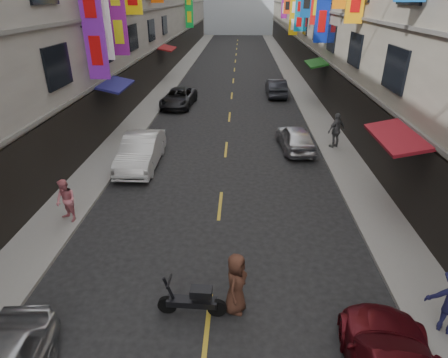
# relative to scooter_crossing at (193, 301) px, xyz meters

# --- Properties ---
(sidewalk_left) EXTENTS (2.00, 90.00, 0.12)m
(sidewalk_left) POSITION_rel_scooter_crossing_xyz_m (-5.61, 29.62, -0.38)
(sidewalk_left) COLOR slate
(sidewalk_left) RESTS_ON ground
(sidewalk_right) EXTENTS (2.00, 90.00, 0.12)m
(sidewalk_right) POSITION_rel_scooter_crossing_xyz_m (6.39, 29.62, -0.38)
(sidewalk_right) COLOR slate
(sidewalk_right) RESTS_ON ground
(street_awnings) EXTENTS (13.99, 35.20, 0.41)m
(street_awnings) POSITION_rel_scooter_crossing_xyz_m (-0.87, 13.62, 2.56)
(street_awnings) COLOR #134929
(street_awnings) RESTS_ON ground
(lane_markings) EXTENTS (0.12, 80.20, 0.01)m
(lane_markings) POSITION_rel_scooter_crossing_xyz_m (0.39, 26.62, -0.44)
(lane_markings) COLOR gold
(lane_markings) RESTS_ON ground
(scooter_crossing) EXTENTS (1.80, 0.50, 1.14)m
(scooter_crossing) POSITION_rel_scooter_crossing_xyz_m (0.00, 0.00, 0.00)
(scooter_crossing) COLOR black
(scooter_crossing) RESTS_ON ground
(scooter_far_right) EXTENTS (0.58, 1.80, 1.14)m
(scooter_far_right) POSITION_rel_scooter_crossing_xyz_m (3.70, 11.94, 0.00)
(scooter_far_right) COLOR black
(scooter_far_right) RESTS_ON ground
(car_left_mid) EXTENTS (1.68, 4.65, 1.52)m
(car_left_mid) POSITION_rel_scooter_crossing_xyz_m (-3.61, 9.29, 0.32)
(car_left_mid) COLOR silver
(car_left_mid) RESTS_ON ground
(car_left_far) EXTENTS (2.45, 4.74, 1.28)m
(car_left_far) POSITION_rel_scooter_crossing_xyz_m (-3.46, 20.19, 0.20)
(car_left_far) COLOR black
(car_left_far) RESTS_ON ground
(car_right_mid) EXTENTS (1.95, 4.06, 1.34)m
(car_right_mid) POSITION_rel_scooter_crossing_xyz_m (4.09, 11.80, 0.23)
(car_right_mid) COLOR silver
(car_right_mid) RESTS_ON ground
(car_right_far) EXTENTS (1.53, 4.25, 1.39)m
(car_right_far) POSITION_rel_scooter_crossing_xyz_m (4.01, 23.67, 0.25)
(car_right_far) COLOR #26272E
(car_right_far) RESTS_ON ground
(pedestrian_lfar) EXTENTS (0.95, 0.87, 1.61)m
(pedestrian_lfar) POSITION_rel_scooter_crossing_xyz_m (-5.01, 4.12, 0.48)
(pedestrian_lfar) COLOR #D6717D
(pedestrian_lfar) RESTS_ON sidewalk_left
(pedestrian_rfar) EXTENTS (1.26, 1.10, 1.88)m
(pedestrian_rfar) POSITION_rel_scooter_crossing_xyz_m (6.22, 11.93, 0.62)
(pedestrian_rfar) COLOR #5E5D60
(pedestrian_rfar) RESTS_ON sidewalk_right
(pedestrian_crossing) EXTENTS (0.79, 0.97, 1.74)m
(pedestrian_crossing) POSITION_rel_scooter_crossing_xyz_m (1.09, 0.21, 0.43)
(pedestrian_crossing) COLOR #48281C
(pedestrian_crossing) RESTS_ON ground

